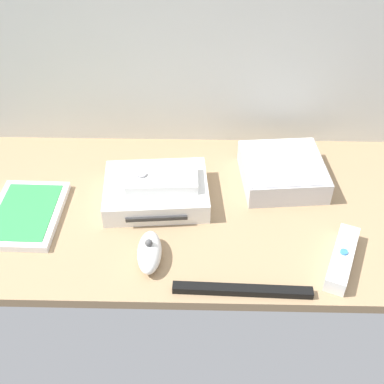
{
  "coord_description": "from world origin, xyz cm",
  "views": [
    {
      "loc": [
        1.65,
        -74.87,
        69.04
      ],
      "look_at": [
        0.0,
        0.0,
        4.0
      ],
      "focal_mm": 46.42,
      "sensor_mm": 36.0,
      "label": 1
    }
  ],
  "objects_px": {
    "game_console": "(156,191)",
    "sensor_bar": "(242,290)",
    "mini_computer": "(282,171)",
    "remote_classic_pad": "(162,179)",
    "remote_wand": "(342,258)",
    "remote_nunchuk": "(149,252)",
    "game_case": "(26,214)"
  },
  "relations": [
    {
      "from": "game_console",
      "to": "sensor_bar",
      "type": "xyz_separation_m",
      "value": [
        0.17,
        -0.24,
        -0.01
      ]
    },
    {
      "from": "mini_computer",
      "to": "remote_classic_pad",
      "type": "xyz_separation_m",
      "value": [
        -0.25,
        -0.07,
        0.03
      ]
    },
    {
      "from": "mini_computer",
      "to": "remote_wand",
      "type": "xyz_separation_m",
      "value": [
        0.08,
        -0.24,
        -0.01
      ]
    },
    {
      "from": "remote_wand",
      "to": "remote_nunchuk",
      "type": "xyz_separation_m",
      "value": [
        -0.35,
        0.0,
        0.01
      ]
    },
    {
      "from": "remote_wand",
      "to": "remote_nunchuk",
      "type": "distance_m",
      "value": 0.35
    },
    {
      "from": "game_console",
      "to": "sensor_bar",
      "type": "distance_m",
      "value": 0.29
    },
    {
      "from": "remote_nunchuk",
      "to": "remote_wand",
      "type": "bearing_deg",
      "value": -2.39
    },
    {
      "from": "remote_nunchuk",
      "to": "sensor_bar",
      "type": "relative_size",
      "value": 0.42
    },
    {
      "from": "game_console",
      "to": "sensor_bar",
      "type": "bearing_deg",
      "value": -60.1
    },
    {
      "from": "mini_computer",
      "to": "remote_classic_pad",
      "type": "relative_size",
      "value": 1.25
    },
    {
      "from": "remote_wand",
      "to": "remote_classic_pad",
      "type": "bearing_deg",
      "value": 174.94
    },
    {
      "from": "game_console",
      "to": "remote_wand",
      "type": "relative_size",
      "value": 1.48
    },
    {
      "from": "game_case",
      "to": "remote_classic_pad",
      "type": "xyz_separation_m",
      "value": [
        0.27,
        0.06,
        0.05
      ]
    },
    {
      "from": "game_case",
      "to": "sensor_bar",
      "type": "relative_size",
      "value": 0.8
    },
    {
      "from": "game_console",
      "to": "remote_classic_pad",
      "type": "distance_m",
      "value": 0.03
    },
    {
      "from": "remote_wand",
      "to": "remote_classic_pad",
      "type": "distance_m",
      "value": 0.38
    },
    {
      "from": "game_case",
      "to": "sensor_bar",
      "type": "distance_m",
      "value": 0.46
    },
    {
      "from": "game_console",
      "to": "sensor_bar",
      "type": "height_order",
      "value": "game_console"
    },
    {
      "from": "remote_wand",
      "to": "remote_classic_pad",
      "type": "xyz_separation_m",
      "value": [
        -0.34,
        0.17,
        0.04
      ]
    },
    {
      "from": "game_console",
      "to": "mini_computer",
      "type": "bearing_deg",
      "value": 9.23
    },
    {
      "from": "remote_nunchuk",
      "to": "game_console",
      "type": "bearing_deg",
      "value": 88.21
    },
    {
      "from": "game_console",
      "to": "remote_classic_pad",
      "type": "height_order",
      "value": "remote_classic_pad"
    },
    {
      "from": "remote_nunchuk",
      "to": "game_case",
      "type": "bearing_deg",
      "value": 155.41
    },
    {
      "from": "remote_classic_pad",
      "to": "sensor_bar",
      "type": "distance_m",
      "value": 0.29
    },
    {
      "from": "remote_wand",
      "to": "remote_classic_pad",
      "type": "relative_size",
      "value": 1.02
    },
    {
      "from": "remote_nunchuk",
      "to": "mini_computer",
      "type": "bearing_deg",
      "value": 39.32
    },
    {
      "from": "remote_classic_pad",
      "to": "remote_nunchuk",
      "type": "bearing_deg",
      "value": -96.8
    },
    {
      "from": "game_case",
      "to": "remote_wand",
      "type": "height_order",
      "value": "remote_wand"
    },
    {
      "from": "mini_computer",
      "to": "remote_classic_pad",
      "type": "distance_m",
      "value": 0.26
    },
    {
      "from": "sensor_bar",
      "to": "game_case",
      "type": "bearing_deg",
      "value": 158.72
    },
    {
      "from": "remote_classic_pad",
      "to": "game_case",
      "type": "bearing_deg",
      "value": -169.97
    },
    {
      "from": "mini_computer",
      "to": "remote_wand",
      "type": "height_order",
      "value": "mini_computer"
    }
  ]
}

